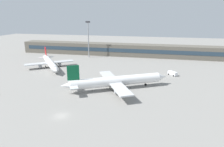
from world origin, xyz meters
TOP-DOWN VIEW (x-y plane):
  - ground_plane at (0.00, 40.00)m, footprint 400.00×400.00m
  - terminal_building at (0.00, 100.08)m, footprint 158.51×12.13m
  - airplane_near at (12.54, 27.68)m, footprint 42.86×31.14m
  - airplane_mid at (-33.61, 53.67)m, footprint 28.58×33.92m
  - service_van_white at (37.00, 53.75)m, footprint 4.96×5.20m
  - floodlight_tower_west at (-21.16, 87.93)m, footprint 3.20×0.80m

SIDE VIEW (x-z plane):
  - ground_plane at x=0.00m, z-range 0.00..0.00m
  - service_van_white at x=37.00m, z-range 0.07..2.15m
  - airplane_mid at x=-33.61m, z-range -1.98..8.16m
  - airplane_near at x=12.54m, z-range -2.28..9.39m
  - terminal_building at x=0.00m, z-range 0.00..9.00m
  - floodlight_tower_west at x=-21.16m, z-range 2.03..28.21m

